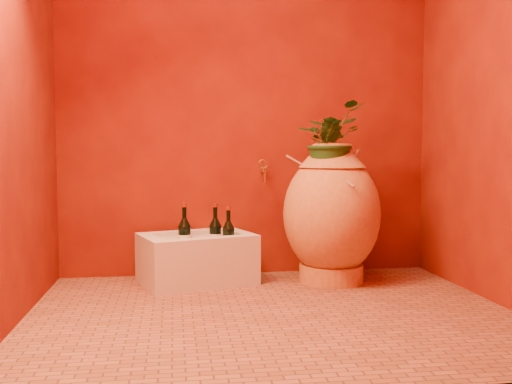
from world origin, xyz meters
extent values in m
plane|color=brown|center=(0.00, 0.00, 0.00)|extent=(2.50, 2.50, 0.00)
cube|color=#600D05|center=(0.00, 1.00, 1.25)|extent=(2.50, 0.02, 2.50)
cube|color=#600D05|center=(-1.25, 0.00, 1.25)|extent=(0.02, 2.00, 2.50)
cube|color=#600D05|center=(1.25, 0.00, 1.25)|extent=(0.02, 2.00, 2.50)
cylinder|color=#C78038|center=(0.50, 0.65, 0.06)|extent=(0.43, 0.43, 0.12)
ellipsoid|color=#C78038|center=(0.50, 0.65, 0.43)|extent=(0.65, 0.65, 0.77)
cone|color=#C78038|center=(0.50, 0.65, 0.79)|extent=(0.45, 0.45, 0.12)
torus|color=#C78038|center=(0.50, 0.65, 0.86)|extent=(0.27, 0.27, 0.05)
cylinder|color=olive|center=(0.42, 0.60, 0.68)|extent=(0.42, 0.25, 0.26)
cylinder|color=olive|center=(0.48, 0.53, 0.72)|extent=(0.15, 0.38, 0.19)
cylinder|color=olive|center=(0.60, 0.57, 0.73)|extent=(0.19, 0.28, 0.23)
cube|color=beige|center=(-0.36, 0.74, 0.14)|extent=(0.78, 0.64, 0.28)
cube|color=beige|center=(-0.36, 0.92, 0.30)|extent=(0.67, 0.29, 0.03)
cube|color=beige|center=(-0.36, 0.55, 0.30)|extent=(0.67, 0.29, 0.03)
cube|color=beige|center=(-0.65, 0.74, 0.30)|extent=(0.17, 0.30, 0.03)
cube|color=beige|center=(-0.06, 0.74, 0.30)|extent=(0.17, 0.30, 0.03)
cylinder|color=black|center=(-0.43, 0.75, 0.27)|extent=(0.08, 0.08, 0.19)
cone|color=black|center=(-0.43, 0.75, 0.39)|extent=(0.08, 0.08, 0.05)
cylinder|color=black|center=(-0.43, 0.75, 0.45)|extent=(0.03, 0.03, 0.07)
cylinder|color=maroon|center=(-0.43, 0.75, 0.50)|extent=(0.03, 0.03, 0.03)
cylinder|color=silver|center=(-0.43, 0.75, 0.27)|extent=(0.08, 0.08, 0.08)
cylinder|color=black|center=(-0.16, 0.68, 0.26)|extent=(0.07, 0.07, 0.18)
cone|color=black|center=(-0.16, 0.68, 0.38)|extent=(0.07, 0.07, 0.05)
cylinder|color=black|center=(-0.16, 0.68, 0.44)|extent=(0.03, 0.03, 0.07)
cylinder|color=maroon|center=(-0.16, 0.68, 0.48)|extent=(0.03, 0.03, 0.02)
cylinder|color=silver|center=(-0.16, 0.68, 0.26)|extent=(0.08, 0.08, 0.08)
cylinder|color=black|center=(-0.24, 0.78, 0.27)|extent=(0.08, 0.08, 0.18)
cone|color=black|center=(-0.24, 0.78, 0.38)|extent=(0.08, 0.08, 0.05)
cylinder|color=black|center=(-0.24, 0.78, 0.45)|extent=(0.03, 0.03, 0.07)
cylinder|color=maroon|center=(-0.24, 0.78, 0.49)|extent=(0.03, 0.03, 0.03)
cylinder|color=silver|center=(-0.24, 0.78, 0.27)|extent=(0.08, 0.08, 0.08)
cylinder|color=#A16E25|center=(0.10, 0.94, 0.70)|extent=(0.02, 0.13, 0.02)
cylinder|color=#A16E25|center=(0.10, 0.87, 0.67)|extent=(0.02, 0.02, 0.07)
torus|color=#A16E25|center=(0.10, 0.94, 0.75)|extent=(0.07, 0.01, 0.07)
cylinder|color=#A16E25|center=(0.10, 0.94, 0.73)|extent=(0.01, 0.01, 0.05)
imported|color=#1A4619|center=(0.48, 0.64, 0.91)|extent=(0.56, 0.56, 0.47)
imported|color=#1A4619|center=(0.44, 0.58, 0.86)|extent=(0.23, 0.21, 0.33)
camera|label=1|loc=(-0.50, -2.85, 0.83)|focal=40.00mm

